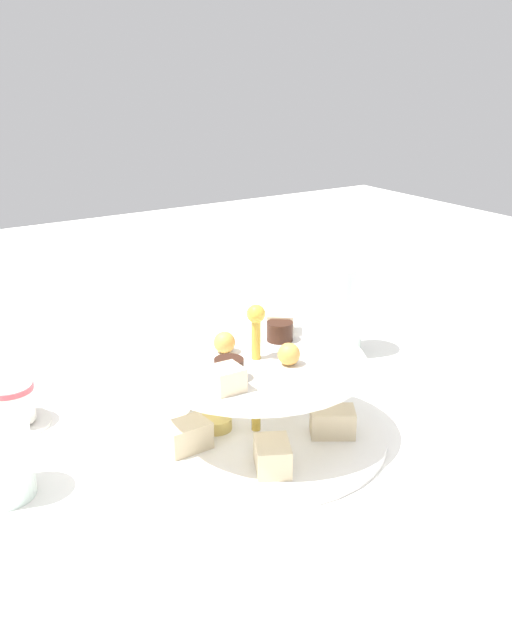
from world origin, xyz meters
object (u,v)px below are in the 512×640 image
at_px(water_glass_tall_right, 338,310).
at_px(butter_knife_right, 119,350).
at_px(teacup_with_saucer, 10,405).
at_px(tiered_serving_stand, 256,403).

bearing_deg(water_glass_tall_right, butter_knife_right, -34.59).
bearing_deg(butter_knife_right, teacup_with_saucer, 21.02).
xyz_separation_m(water_glass_tall_right, butter_knife_right, (0.26, -0.18, -0.06)).
bearing_deg(butter_knife_right, tiered_serving_stand, 79.95).
relative_size(teacup_with_saucer, butter_knife_right, 0.53).
bearing_deg(teacup_with_saucer, butter_knife_right, -144.22).
distance_m(water_glass_tall_right, butter_knife_right, 0.32).
height_order(tiered_serving_stand, water_glass_tall_right, tiered_serving_stand).
distance_m(tiered_serving_stand, butter_knife_right, 0.32).
distance_m(teacup_with_saucer, butter_knife_right, 0.24).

